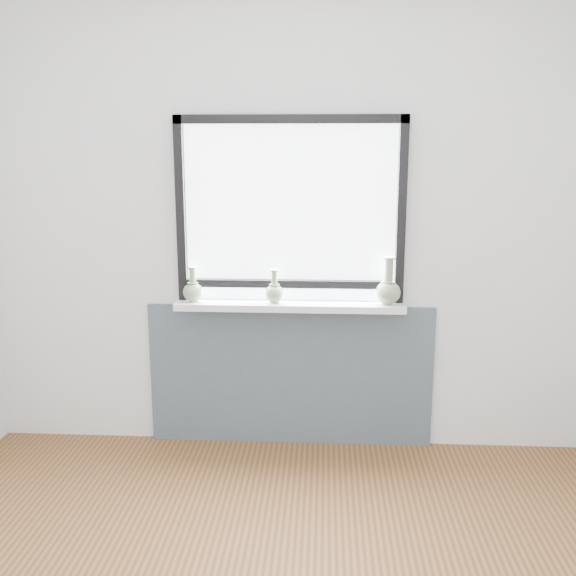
# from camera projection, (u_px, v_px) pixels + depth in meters

# --- Properties ---
(back_wall) EXTENTS (3.60, 0.02, 2.60)m
(back_wall) POSITION_uv_depth(u_px,v_px,m) (291.00, 231.00, 3.70)
(back_wall) COLOR silver
(back_wall) RESTS_ON ground
(apron_panel) EXTENTS (1.70, 0.03, 0.86)m
(apron_panel) POSITION_uv_depth(u_px,v_px,m) (290.00, 375.00, 3.86)
(apron_panel) COLOR #44535E
(apron_panel) RESTS_ON ground
(windowsill) EXTENTS (1.32, 0.18, 0.04)m
(windowsill) POSITION_uv_depth(u_px,v_px,m) (290.00, 306.00, 3.69)
(windowsill) COLOR silver
(windowsill) RESTS_ON apron_panel
(window) EXTENTS (1.30, 0.06, 1.05)m
(window) POSITION_uv_depth(u_px,v_px,m) (290.00, 207.00, 3.64)
(window) COLOR black
(window) RESTS_ON windowsill
(vase_a) EXTENTS (0.12, 0.12, 0.20)m
(vase_a) POSITION_uv_depth(u_px,v_px,m) (193.00, 290.00, 3.71)
(vase_a) COLOR gray
(vase_a) RESTS_ON windowsill
(vase_b) EXTENTS (0.11, 0.11, 0.19)m
(vase_b) POSITION_uv_depth(u_px,v_px,m) (274.00, 292.00, 3.68)
(vase_b) COLOR gray
(vase_b) RESTS_ON windowsill
(vase_c) EXTENTS (0.14, 0.14, 0.27)m
(vase_c) POSITION_uv_depth(u_px,v_px,m) (388.00, 289.00, 3.64)
(vase_c) COLOR gray
(vase_c) RESTS_ON windowsill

